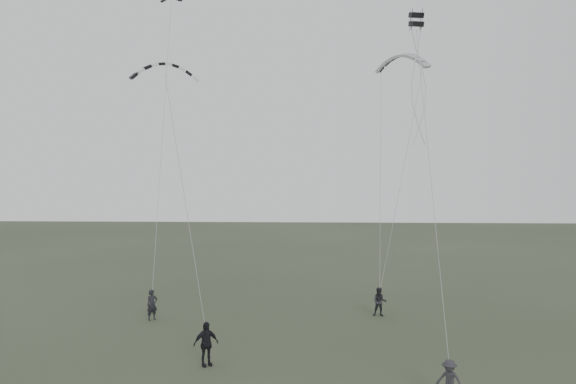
{
  "coord_description": "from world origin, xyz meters",
  "views": [
    {
      "loc": [
        3.02,
        -23.89,
        8.36
      ],
      "look_at": [
        1.72,
        5.7,
        7.33
      ],
      "focal_mm": 35.0,
      "sensor_mm": 36.0,
      "label": 1
    }
  ],
  "objects_px": {
    "flyer_center": "(206,344)",
    "kite_striped": "(165,64)",
    "kite_pale_large": "(402,56)",
    "flyer_left": "(152,305)",
    "flyer_right": "(380,302)",
    "flyer_far": "(449,380)",
    "kite_box": "(416,20)"
  },
  "relations": [
    {
      "from": "flyer_center",
      "to": "kite_striped",
      "type": "xyz_separation_m",
      "value": [
        -2.88,
        4.45,
        12.9
      ]
    },
    {
      "from": "flyer_center",
      "to": "kite_pale_large",
      "type": "height_order",
      "value": "kite_pale_large"
    },
    {
      "from": "flyer_left",
      "to": "kite_striped",
      "type": "height_order",
      "value": "kite_striped"
    },
    {
      "from": "flyer_right",
      "to": "flyer_far",
      "type": "xyz_separation_m",
      "value": [
        1.1,
        -12.07,
        -0.07
      ]
    },
    {
      "from": "flyer_right",
      "to": "flyer_center",
      "type": "relative_size",
      "value": 0.87
    },
    {
      "from": "kite_box",
      "to": "flyer_right",
      "type": "bearing_deg",
      "value": 95.69
    },
    {
      "from": "flyer_far",
      "to": "kite_box",
      "type": "bearing_deg",
      "value": 120.54
    },
    {
      "from": "flyer_left",
      "to": "kite_pale_large",
      "type": "distance_m",
      "value": 21.49
    },
    {
      "from": "flyer_left",
      "to": "flyer_right",
      "type": "bearing_deg",
      "value": -34.12
    },
    {
      "from": "flyer_left",
      "to": "kite_striped",
      "type": "distance_m",
      "value": 13.4
    },
    {
      "from": "flyer_left",
      "to": "kite_pale_large",
      "type": "height_order",
      "value": "kite_pale_large"
    },
    {
      "from": "kite_box",
      "to": "kite_pale_large",
      "type": "bearing_deg",
      "value": 73.05
    },
    {
      "from": "kite_striped",
      "to": "flyer_center",
      "type": "bearing_deg",
      "value": -75.71
    },
    {
      "from": "flyer_far",
      "to": "kite_pale_large",
      "type": "height_order",
      "value": "kite_pale_large"
    },
    {
      "from": "flyer_far",
      "to": "kite_box",
      "type": "distance_m",
      "value": 17.47
    },
    {
      "from": "flyer_left",
      "to": "flyer_far",
      "type": "xyz_separation_m",
      "value": [
        14.1,
        -10.64,
        -0.1
      ]
    },
    {
      "from": "flyer_right",
      "to": "kite_pale_large",
      "type": "bearing_deg",
      "value": 70.73
    },
    {
      "from": "flyer_left",
      "to": "flyer_right",
      "type": "relative_size",
      "value": 1.04
    },
    {
      "from": "kite_pale_large",
      "to": "kite_box",
      "type": "relative_size",
      "value": 5.0
    },
    {
      "from": "kite_pale_large",
      "to": "kite_box",
      "type": "distance_m",
      "value": 7.18
    },
    {
      "from": "flyer_far",
      "to": "kite_striped",
      "type": "height_order",
      "value": "kite_striped"
    },
    {
      "from": "kite_pale_large",
      "to": "kite_striped",
      "type": "height_order",
      "value": "kite_pale_large"
    },
    {
      "from": "kite_pale_large",
      "to": "kite_box",
      "type": "xyz_separation_m",
      "value": [
        -0.4,
        -7.16,
        0.33
      ]
    },
    {
      "from": "flyer_far",
      "to": "kite_striped",
      "type": "distance_m",
      "value": 19.69
    },
    {
      "from": "flyer_right",
      "to": "flyer_left",
      "type": "bearing_deg",
      "value": -166.78
    },
    {
      "from": "flyer_far",
      "to": "kite_pale_large",
      "type": "bearing_deg",
      "value": 119.73
    },
    {
      "from": "flyer_left",
      "to": "flyer_far",
      "type": "height_order",
      "value": "flyer_left"
    },
    {
      "from": "flyer_center",
      "to": "kite_box",
      "type": "distance_m",
      "value": 18.74
    },
    {
      "from": "flyer_right",
      "to": "flyer_far",
      "type": "distance_m",
      "value": 12.12
    },
    {
      "from": "flyer_right",
      "to": "flyer_far",
      "type": "height_order",
      "value": "flyer_right"
    },
    {
      "from": "flyer_center",
      "to": "flyer_left",
      "type": "bearing_deg",
      "value": 89.86
    },
    {
      "from": "flyer_center",
      "to": "kite_pale_large",
      "type": "relative_size",
      "value": 0.55
    }
  ]
}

